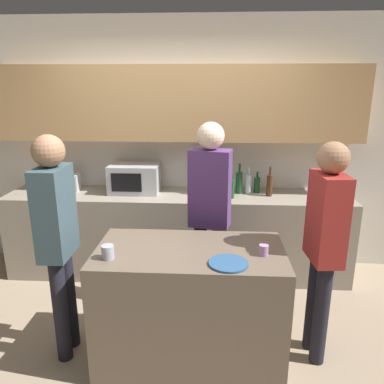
% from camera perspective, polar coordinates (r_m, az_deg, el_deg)
% --- Properties ---
extents(ground_plane, '(14.00, 14.00, 0.00)m').
position_cam_1_polar(ground_plane, '(3.14, -4.73, -23.96)').
color(ground_plane, gray).
extents(back_wall, '(6.40, 0.40, 2.70)m').
position_cam_1_polar(back_wall, '(4.08, -1.97, 9.40)').
color(back_wall, silver).
rests_on(back_wall, ground_plane).
extents(back_counter, '(3.60, 0.62, 0.90)m').
position_cam_1_polar(back_counter, '(4.09, -2.18, -6.38)').
color(back_counter, gray).
rests_on(back_counter, ground_plane).
extents(kitchen_island, '(1.34, 0.71, 0.89)m').
position_cam_1_polar(kitchen_island, '(2.89, -0.31, -16.76)').
color(kitchen_island, brown).
rests_on(kitchen_island, ground_plane).
extents(microwave, '(0.52, 0.39, 0.30)m').
position_cam_1_polar(microwave, '(4.04, -8.69, 2.11)').
color(microwave, '#B7BABC').
rests_on(microwave, back_counter).
extents(toaster, '(0.26, 0.16, 0.18)m').
position_cam_1_polar(toaster, '(4.28, -18.47, 1.40)').
color(toaster, silver).
rests_on(toaster, back_counter).
extents(potted_plant, '(0.14, 0.14, 0.40)m').
position_cam_1_polar(potted_plant, '(4.12, 20.18, 2.25)').
color(potted_plant, '#333D4C').
rests_on(potted_plant, back_counter).
extents(bottle_0, '(0.09, 0.09, 0.32)m').
position_cam_1_polar(bottle_0, '(3.91, 1.59, 1.39)').
color(bottle_0, black).
rests_on(bottle_0, back_counter).
extents(bottle_1, '(0.07, 0.07, 0.22)m').
position_cam_1_polar(bottle_1, '(3.95, 2.80, 0.98)').
color(bottle_1, '#194723').
rests_on(bottle_1, back_counter).
extents(bottle_2, '(0.06, 0.06, 0.32)m').
position_cam_1_polar(bottle_2, '(3.91, 4.17, 1.38)').
color(bottle_2, '#194723').
rests_on(bottle_2, back_counter).
extents(bottle_3, '(0.07, 0.07, 0.26)m').
position_cam_1_polar(bottle_3, '(3.80, 5.93, 0.53)').
color(bottle_3, '#194723').
rests_on(bottle_3, back_counter).
extents(bottle_4, '(0.07, 0.07, 0.32)m').
position_cam_1_polar(bottle_4, '(3.97, 7.19, 1.51)').
color(bottle_4, '#194723').
rests_on(bottle_4, back_counter).
extents(bottle_5, '(0.07, 0.07, 0.28)m').
position_cam_1_polar(bottle_5, '(3.99, 8.59, 1.28)').
color(bottle_5, silver).
rests_on(bottle_5, back_counter).
extents(bottle_6, '(0.06, 0.06, 0.23)m').
position_cam_1_polar(bottle_6, '(4.04, 9.87, 1.12)').
color(bottle_6, '#194723').
rests_on(bottle_6, back_counter).
extents(bottle_7, '(0.06, 0.06, 0.31)m').
position_cam_1_polar(bottle_7, '(3.93, 11.72, 1.08)').
color(bottle_7, '#472814').
rests_on(bottle_7, back_counter).
extents(plate_on_island, '(0.26, 0.26, 0.01)m').
position_cam_1_polar(plate_on_island, '(2.48, 5.57, -10.77)').
color(plate_on_island, '#2D5684').
rests_on(plate_on_island, kitchen_island).
extents(cup_0, '(0.07, 0.07, 0.08)m').
position_cam_1_polar(cup_0, '(2.62, 10.86, -8.69)').
color(cup_0, '#B481B3').
rests_on(cup_0, kitchen_island).
extents(cup_1, '(0.08, 0.08, 0.09)m').
position_cam_1_polar(cup_1, '(2.59, -12.71, -8.92)').
color(cup_1, '#9BA1AE').
rests_on(cup_1, kitchen_island).
extents(person_left, '(0.22, 0.34, 1.70)m').
position_cam_1_polar(person_left, '(2.85, -19.91, -5.52)').
color(person_left, black).
rests_on(person_left, ground_plane).
extents(person_center, '(0.37, 0.26, 1.73)m').
position_cam_1_polar(person_center, '(3.19, 2.71, -1.79)').
color(person_center, black).
rests_on(person_center, ground_plane).
extents(person_right, '(0.22, 0.35, 1.66)m').
position_cam_1_polar(person_right, '(2.82, 19.59, -6.36)').
color(person_right, black).
rests_on(person_right, ground_plane).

